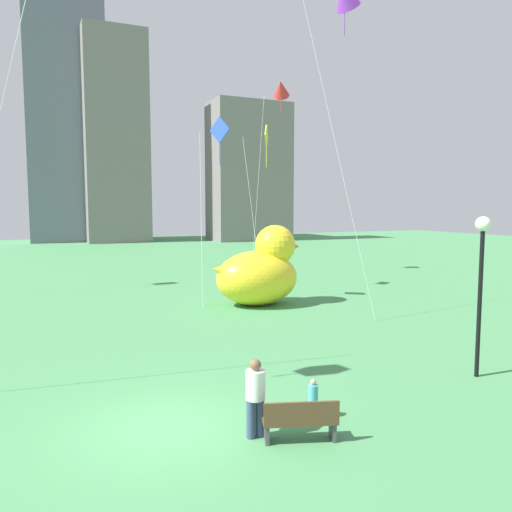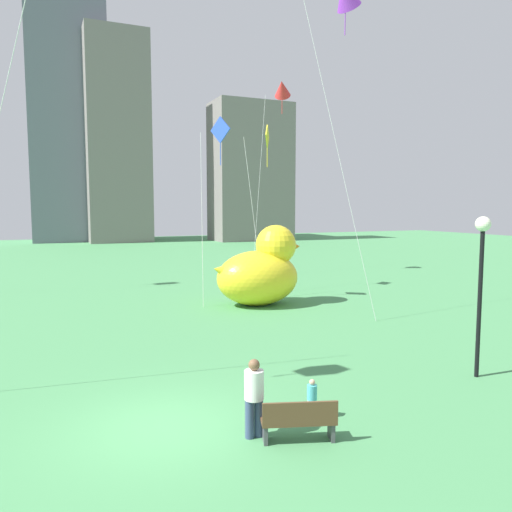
{
  "view_description": "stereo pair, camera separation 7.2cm",
  "coord_description": "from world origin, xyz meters",
  "px_view_note": "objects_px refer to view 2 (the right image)",
  "views": [
    {
      "loc": [
        -2.36,
        -10.4,
        4.81
      ],
      "look_at": [
        4.42,
        4.9,
        3.15
      ],
      "focal_mm": 34.87,
      "sensor_mm": 36.0,
      "label": 1
    },
    {
      "loc": [
        -2.29,
        -10.43,
        4.81
      ],
      "look_at": [
        4.42,
        4.9,
        3.15
      ],
      "focal_mm": 34.87,
      "sensor_mm": 36.0,
      "label": 2
    }
  ],
  "objects_px": {
    "kite_red": "(282,89)",
    "person_adult": "(254,394)",
    "kite_yellow": "(266,142)",
    "person_child": "(312,397)",
    "giant_inflatable_duck": "(261,271)",
    "kite_blue": "(219,136)",
    "park_bench": "(299,420)",
    "lamppost": "(481,260)"
  },
  "relations": [
    {
      "from": "park_bench",
      "to": "person_child",
      "type": "relative_size",
      "value": 1.72
    },
    {
      "from": "person_adult",
      "to": "lamppost",
      "type": "relative_size",
      "value": 0.37
    },
    {
      "from": "park_bench",
      "to": "giant_inflatable_duck",
      "type": "bearing_deg",
      "value": 68.92
    },
    {
      "from": "park_bench",
      "to": "kite_yellow",
      "type": "distance_m",
      "value": 20.08
    },
    {
      "from": "giant_inflatable_duck",
      "to": "person_child",
      "type": "bearing_deg",
      "value": -109.2
    },
    {
      "from": "kite_red",
      "to": "park_bench",
      "type": "bearing_deg",
      "value": -115.71
    },
    {
      "from": "kite_yellow",
      "to": "kite_blue",
      "type": "height_order",
      "value": "kite_yellow"
    },
    {
      "from": "person_child",
      "to": "giant_inflatable_duck",
      "type": "bearing_deg",
      "value": 70.8
    },
    {
      "from": "lamppost",
      "to": "kite_blue",
      "type": "height_order",
      "value": "kite_blue"
    },
    {
      "from": "giant_inflatable_duck",
      "to": "kite_yellow",
      "type": "xyz_separation_m",
      "value": [
        1.95,
        3.59,
        6.73
      ]
    },
    {
      "from": "person_adult",
      "to": "kite_yellow",
      "type": "height_order",
      "value": "kite_yellow"
    },
    {
      "from": "person_child",
      "to": "kite_blue",
      "type": "height_order",
      "value": "kite_blue"
    },
    {
      "from": "person_child",
      "to": "kite_red",
      "type": "xyz_separation_m",
      "value": [
        10.11,
        21.8,
        12.32
      ]
    },
    {
      "from": "park_bench",
      "to": "kite_red",
      "type": "distance_m",
      "value": 28.04
    },
    {
      "from": "person_adult",
      "to": "giant_inflatable_duck",
      "type": "relative_size",
      "value": 0.35
    },
    {
      "from": "person_adult",
      "to": "kite_yellow",
      "type": "distance_m",
      "value": 19.69
    },
    {
      "from": "giant_inflatable_duck",
      "to": "kite_blue",
      "type": "distance_m",
      "value": 6.86
    },
    {
      "from": "kite_red",
      "to": "kite_blue",
      "type": "height_order",
      "value": "kite_red"
    },
    {
      "from": "park_bench",
      "to": "kite_red",
      "type": "xyz_separation_m",
      "value": [
        10.91,
        22.67,
        12.37
      ]
    },
    {
      "from": "kite_red",
      "to": "person_adult",
      "type": "bearing_deg",
      "value": -117.84
    },
    {
      "from": "park_bench",
      "to": "kite_blue",
      "type": "height_order",
      "value": "kite_blue"
    },
    {
      "from": "person_child",
      "to": "kite_blue",
      "type": "bearing_deg",
      "value": 78.95
    },
    {
      "from": "kite_yellow",
      "to": "giant_inflatable_duck",
      "type": "bearing_deg",
      "value": -118.49
    },
    {
      "from": "park_bench",
      "to": "kite_blue",
      "type": "bearing_deg",
      "value": 76.58
    },
    {
      "from": "park_bench",
      "to": "person_adult",
      "type": "xyz_separation_m",
      "value": [
        -0.75,
        0.59,
        0.45
      ]
    },
    {
      "from": "person_child",
      "to": "lamppost",
      "type": "xyz_separation_m",
      "value": [
        5.72,
        0.59,
        2.82
      ]
    },
    {
      "from": "giant_inflatable_duck",
      "to": "kite_red",
      "type": "height_order",
      "value": "kite_red"
    },
    {
      "from": "person_adult",
      "to": "giant_inflatable_duck",
      "type": "bearing_deg",
      "value": 65.23
    },
    {
      "from": "giant_inflatable_duck",
      "to": "lamppost",
      "type": "height_order",
      "value": "lamppost"
    },
    {
      "from": "person_adult",
      "to": "kite_red",
      "type": "xyz_separation_m",
      "value": [
        11.66,
        22.08,
        11.92
      ]
    },
    {
      "from": "person_adult",
      "to": "lamppost",
      "type": "distance_m",
      "value": 7.71
    },
    {
      "from": "park_bench",
      "to": "person_child",
      "type": "distance_m",
      "value": 1.19
    },
    {
      "from": "kite_red",
      "to": "giant_inflatable_duck",
      "type": "bearing_deg",
      "value": -121.83
    },
    {
      "from": "kite_yellow",
      "to": "person_child",
      "type": "bearing_deg",
      "value": -111.38
    },
    {
      "from": "kite_red",
      "to": "kite_blue",
      "type": "relative_size",
      "value": 1.49
    },
    {
      "from": "giant_inflatable_duck",
      "to": "kite_yellow",
      "type": "relative_size",
      "value": 0.51
    },
    {
      "from": "park_bench",
      "to": "person_child",
      "type": "xyz_separation_m",
      "value": [
        0.8,
        0.87,
        0.04
      ]
    },
    {
      "from": "person_adult",
      "to": "lamppost",
      "type": "height_order",
      "value": "lamppost"
    },
    {
      "from": "kite_red",
      "to": "kite_blue",
      "type": "xyz_separation_m",
      "value": [
        -7.43,
        -8.06,
        -4.63
      ]
    },
    {
      "from": "person_child",
      "to": "kite_blue",
      "type": "distance_m",
      "value": 15.97
    },
    {
      "from": "park_bench",
      "to": "lamppost",
      "type": "xyz_separation_m",
      "value": [
        6.52,
        1.46,
        2.86
      ]
    },
    {
      "from": "person_adult",
      "to": "kite_red",
      "type": "distance_m",
      "value": 27.67
    }
  ]
}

